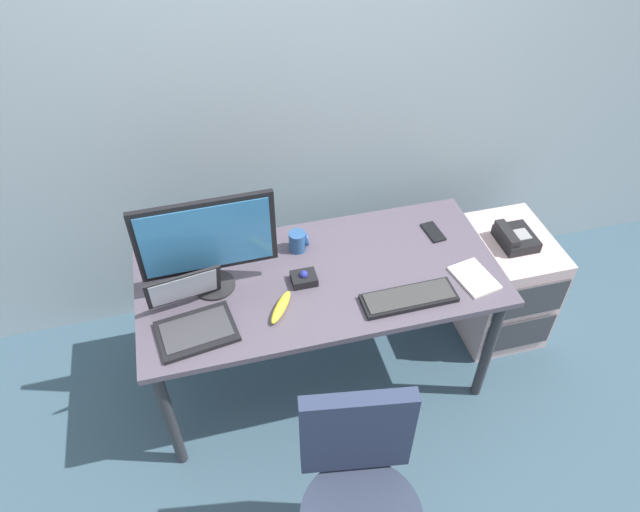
{
  "coord_description": "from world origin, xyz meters",
  "views": [
    {
      "loc": [
        -0.46,
        -1.79,
        2.59
      ],
      "look_at": [
        0.0,
        0.0,
        0.85
      ],
      "focal_mm": 32.93,
      "sensor_mm": 36.0,
      "label": 1
    }
  ],
  "objects_px": {
    "office_chair": "(358,509)",
    "cell_phone": "(433,232)",
    "file_cabinet": "(500,283)",
    "desk_phone": "(515,238)",
    "keyboard": "(409,298)",
    "banana": "(281,307)",
    "laptop": "(192,315)",
    "monitor_main": "(207,241)",
    "trackball_mouse": "(304,278)",
    "coffee_mug": "(298,241)",
    "paper_notepad": "(474,278)"
  },
  "relations": [
    {
      "from": "monitor_main",
      "to": "office_chair",
      "type": "bearing_deg",
      "value": -68.86
    },
    {
      "from": "office_chair",
      "to": "monitor_main",
      "type": "height_order",
      "value": "monitor_main"
    },
    {
      "from": "banana",
      "to": "laptop",
      "type": "bearing_deg",
      "value": 177.17
    },
    {
      "from": "desk_phone",
      "to": "banana",
      "type": "xyz_separation_m",
      "value": [
        -1.24,
        -0.25,
        0.1
      ]
    },
    {
      "from": "office_chair",
      "to": "keyboard",
      "type": "height_order",
      "value": "office_chair"
    },
    {
      "from": "trackball_mouse",
      "to": "paper_notepad",
      "type": "xyz_separation_m",
      "value": [
        0.74,
        -0.17,
        -0.02
      ]
    },
    {
      "from": "coffee_mug",
      "to": "monitor_main",
      "type": "bearing_deg",
      "value": -160.31
    },
    {
      "from": "keyboard",
      "to": "laptop",
      "type": "xyz_separation_m",
      "value": [
        -0.9,
        0.1,
        0.04
      ]
    },
    {
      "from": "file_cabinet",
      "to": "office_chair",
      "type": "xyz_separation_m",
      "value": [
        -1.12,
        -1.03,
        0.12
      ]
    },
    {
      "from": "coffee_mug",
      "to": "desk_phone",
      "type": "bearing_deg",
      "value": -5.4
    },
    {
      "from": "laptop",
      "to": "keyboard",
      "type": "bearing_deg",
      "value": -6.07
    },
    {
      "from": "office_chair",
      "to": "banana",
      "type": "distance_m",
      "value": 0.83
    },
    {
      "from": "keyboard",
      "to": "banana",
      "type": "relative_size",
      "value": 2.17
    },
    {
      "from": "coffee_mug",
      "to": "keyboard",
      "type": "bearing_deg",
      "value": -48.24
    },
    {
      "from": "desk_phone",
      "to": "laptop",
      "type": "distance_m",
      "value": 1.62
    },
    {
      "from": "office_chair",
      "to": "monitor_main",
      "type": "relative_size",
      "value": 1.64
    },
    {
      "from": "office_chair",
      "to": "paper_notepad",
      "type": "relative_size",
      "value": 4.51
    },
    {
      "from": "laptop",
      "to": "cell_phone",
      "type": "height_order",
      "value": "laptop"
    },
    {
      "from": "desk_phone",
      "to": "banana",
      "type": "height_order",
      "value": "banana"
    },
    {
      "from": "office_chair",
      "to": "cell_phone",
      "type": "distance_m",
      "value": 1.3
    },
    {
      "from": "paper_notepad",
      "to": "keyboard",
      "type": "bearing_deg",
      "value": -171.74
    },
    {
      "from": "desk_phone",
      "to": "coffee_mug",
      "type": "xyz_separation_m",
      "value": [
        -1.08,
        0.1,
        0.13
      ]
    },
    {
      "from": "office_chair",
      "to": "laptop",
      "type": "distance_m",
      "value": 0.98
    },
    {
      "from": "trackball_mouse",
      "to": "coffee_mug",
      "type": "height_order",
      "value": "coffee_mug"
    },
    {
      "from": "keyboard",
      "to": "trackball_mouse",
      "type": "height_order",
      "value": "trackball_mouse"
    },
    {
      "from": "keyboard",
      "to": "paper_notepad",
      "type": "height_order",
      "value": "keyboard"
    },
    {
      "from": "file_cabinet",
      "to": "desk_phone",
      "type": "height_order",
      "value": "desk_phone"
    },
    {
      "from": "file_cabinet",
      "to": "office_chair",
      "type": "distance_m",
      "value": 1.53
    },
    {
      "from": "keyboard",
      "to": "trackball_mouse",
      "type": "bearing_deg",
      "value": 152.08
    },
    {
      "from": "desk_phone",
      "to": "banana",
      "type": "distance_m",
      "value": 1.27
    },
    {
      "from": "trackball_mouse",
      "to": "banana",
      "type": "distance_m",
      "value": 0.19
    },
    {
      "from": "office_chair",
      "to": "monitor_main",
      "type": "bearing_deg",
      "value": 111.14
    },
    {
      "from": "paper_notepad",
      "to": "coffee_mug",
      "type": "bearing_deg",
      "value": 151.64
    },
    {
      "from": "keyboard",
      "to": "coffee_mug",
      "type": "relative_size",
      "value": 4.25
    },
    {
      "from": "laptop",
      "to": "office_chair",
      "type": "bearing_deg",
      "value": -58.07
    },
    {
      "from": "keyboard",
      "to": "file_cabinet",
      "type": "bearing_deg",
      "value": 26.16
    },
    {
      "from": "cell_phone",
      "to": "desk_phone",
      "type": "bearing_deg",
      "value": -12.81
    },
    {
      "from": "desk_phone",
      "to": "paper_notepad",
      "type": "xyz_separation_m",
      "value": [
        -0.37,
        -0.28,
        0.09
      ]
    },
    {
      "from": "desk_phone",
      "to": "monitor_main",
      "type": "xyz_separation_m",
      "value": [
        -1.49,
        -0.04,
        0.35
      ]
    },
    {
      "from": "keyboard",
      "to": "trackball_mouse",
      "type": "xyz_separation_m",
      "value": [
        -0.41,
        0.22,
        0.01
      ]
    },
    {
      "from": "file_cabinet",
      "to": "banana",
      "type": "height_order",
      "value": "banana"
    },
    {
      "from": "monitor_main",
      "to": "trackball_mouse",
      "type": "bearing_deg",
      "value": -10.2
    },
    {
      "from": "cell_phone",
      "to": "banana",
      "type": "distance_m",
      "value": 0.87
    },
    {
      "from": "file_cabinet",
      "to": "desk_phone",
      "type": "distance_m",
      "value": 0.34
    },
    {
      "from": "coffee_mug",
      "to": "paper_notepad",
      "type": "distance_m",
      "value": 0.81
    },
    {
      "from": "file_cabinet",
      "to": "office_chair",
      "type": "bearing_deg",
      "value": -137.62
    },
    {
      "from": "office_chair",
      "to": "paper_notepad",
      "type": "bearing_deg",
      "value": 44.25
    },
    {
      "from": "paper_notepad",
      "to": "laptop",
      "type": "bearing_deg",
      "value": 177.73
    },
    {
      "from": "trackball_mouse",
      "to": "cell_phone",
      "type": "bearing_deg",
      "value": 13.77
    },
    {
      "from": "keyboard",
      "to": "cell_phone",
      "type": "distance_m",
      "value": 0.47
    }
  ]
}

